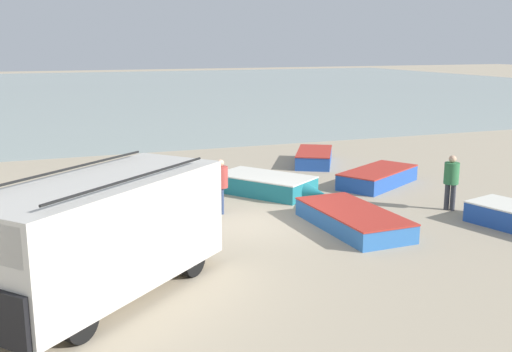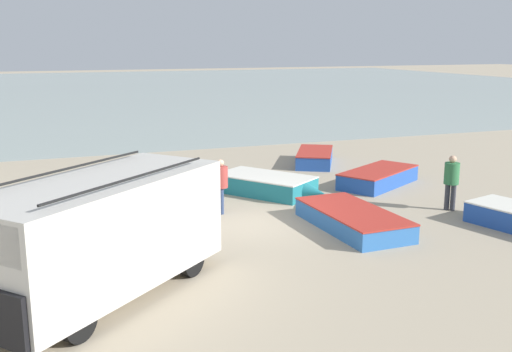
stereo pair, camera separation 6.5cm
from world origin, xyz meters
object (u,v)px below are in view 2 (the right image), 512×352
Objects in this scene: fishing_rowboat_1 at (315,157)px; fisherman_0 at (451,178)px; parked_van at (100,233)px; fisherman_2 at (221,181)px; fishing_rowboat_4 at (268,185)px; fishing_rowboat_0 at (107,195)px; fishing_rowboat_2 at (350,218)px; fishing_rowboat_5 at (380,177)px.

fisherman_0 is (0.64, -7.85, 0.72)m from fishing_rowboat_1.
parked_van reaches higher than fisherman_2.
parked_van reaches higher than fishing_rowboat_4.
fishing_rowboat_4 is (5.16, -0.62, 0.02)m from fishing_rowboat_0.
fishing_rowboat_0 is 5.20m from fishing_rowboat_4.
fishing_rowboat_2 is (-3.00, -8.30, -0.03)m from fishing_rowboat_1.
fisherman_0 is at bearing 169.70° from fisherman_2.
fisherman_2 is at bearing -87.45° from fishing_rowboat_4.
fishing_rowboat_0 is 2.58× the size of fisherman_0.
fishing_rowboat_5 is at bearing -159.01° from fisherman_2.
fishing_rowboat_4 is at bearing -134.42° from fisherman_2.
parked_van is at bearing 147.05° from fisherman_0.
fisherman_2 is at bearing -170.32° from parked_van.
fisherman_0 is 6.85m from fisherman_2.
fisherman_2 reaches higher than fishing_rowboat_5.
fishing_rowboat_2 is 1.17× the size of fishing_rowboat_4.
fisherman_0 reaches higher than fisherman_2.
fishing_rowboat_1 is at bearing -35.77° from fishing_rowboat_0.
parked_van is 7.23m from fishing_rowboat_0.
fisherman_0 is (0.16, -3.62, 0.72)m from fishing_rowboat_5.
fishing_rowboat_5 is (9.38, -0.78, -0.00)m from fishing_rowboat_0.
fishing_rowboat_5 is (3.47, 4.08, 0.03)m from fishing_rowboat_2.
fishing_rowboat_1 is 8.83m from fishing_rowboat_2.
fishing_rowboat_2 is 2.74× the size of fisherman_2.
fishing_rowboat_1 is (8.90, 3.45, -0.00)m from fishing_rowboat_0.
fisherman_2 reaches higher than fishing_rowboat_2.
fishing_rowboat_4 reaches higher than fishing_rowboat_5.
fishing_rowboat_4 is at bearing 166.71° from fishing_rowboat_1.
fishing_rowboat_0 reaches higher than fishing_rowboat_1.
fishing_rowboat_0 is at bearing 48.43° from fishing_rowboat_2.
fishing_rowboat_0 is at bearing 140.45° from fishing_rowboat_1.
fishing_rowboat_2 is at bearing 139.69° from fisherman_0.
parked_van is at bearing 106.10° from fishing_rowboat_2.
fisherman_2 reaches higher than fishing_rowboat_4.
fisherman_2 is (3.94, 4.79, -0.33)m from parked_van.
fishing_rowboat_4 is at bearing 91.69° from fisherman_0.
fishing_rowboat_0 is 7.64m from fishing_rowboat_2.
fishing_rowboat_1 is 0.98× the size of fishing_rowboat_4.
parked_van is 12.13m from fishing_rowboat_5.
fisherman_0 reaches higher than fishing_rowboat_1.
fishing_rowboat_2 is at bearing 146.11° from fisherman_2.
fishing_rowboat_2 is (6.83, 2.25, -1.04)m from parked_van.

